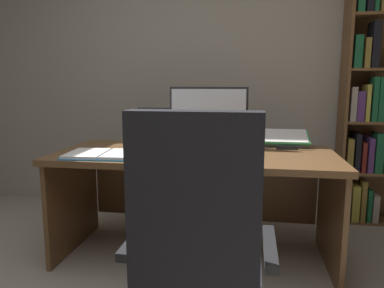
# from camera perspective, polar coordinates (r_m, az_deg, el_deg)

# --- Properties ---
(wall_back) EXTENTS (5.28, 0.12, 2.81)m
(wall_back) POSITION_cam_1_polar(r_m,az_deg,el_deg) (3.43, 1.82, 13.50)
(wall_back) COLOR #A89E8E
(wall_back) RESTS_ON ground
(desk) EXTENTS (1.81, 0.79, 0.72)m
(desk) POSITION_cam_1_polar(r_m,az_deg,el_deg) (2.49, 0.75, -5.20)
(desk) COLOR brown
(desk) RESTS_ON ground
(bookshelf) EXTENTS (0.77, 0.27, 2.13)m
(bookshelf) POSITION_cam_1_polar(r_m,az_deg,el_deg) (3.35, 27.44, 5.64)
(bookshelf) COLOR brown
(bookshelf) RESTS_ON ground
(office_chair) EXTENTS (0.61, 0.60, 1.08)m
(office_chair) POSITION_cam_1_polar(r_m,az_deg,el_deg) (1.52, 0.98, -18.48)
(office_chair) COLOR #232326
(office_chair) RESTS_ON ground
(monitor) EXTENTS (0.56, 0.16, 0.42)m
(monitor) POSITION_cam_1_polar(r_m,az_deg,el_deg) (2.60, 2.60, 4.49)
(monitor) COLOR #232326
(monitor) RESTS_ON desk
(laptop) EXTENTS (0.31, 0.34, 0.26)m
(laptop) POSITION_cam_1_polar(r_m,az_deg,el_deg) (2.71, -6.22, 1.17)
(laptop) COLOR #232326
(laptop) RESTS_ON desk
(keyboard) EXTENTS (0.42, 0.15, 0.02)m
(keyboard) POSITION_cam_1_polar(r_m,az_deg,el_deg) (2.21, 1.26, -1.84)
(keyboard) COLOR #232326
(keyboard) RESTS_ON desk
(computer_mouse) EXTENTS (0.06, 0.10, 0.04)m
(computer_mouse) POSITION_cam_1_polar(r_m,az_deg,el_deg) (2.18, 9.09, -1.86)
(computer_mouse) COLOR #232326
(computer_mouse) RESTS_ON desk
(reading_stand_with_book) EXTENTS (0.33, 0.26, 0.11)m
(reading_stand_with_book) POSITION_cam_1_polar(r_m,az_deg,el_deg) (2.67, 14.44, 0.88)
(reading_stand_with_book) COLOR #232326
(reading_stand_with_book) RESTS_ON desk
(open_binder) EXTENTS (0.50, 0.34, 0.02)m
(open_binder) POSITION_cam_1_polar(r_m,az_deg,el_deg) (2.31, -13.43, -1.58)
(open_binder) COLOR #2D84C6
(open_binder) RESTS_ON desk
(notepad) EXTENTS (0.16, 0.21, 0.01)m
(notepad) POSITION_cam_1_polar(r_m,az_deg,el_deg) (2.45, -4.09, -0.88)
(notepad) COLOR white
(notepad) RESTS_ON desk
(pen) EXTENTS (0.13, 0.06, 0.01)m
(pen) POSITION_cam_1_polar(r_m,az_deg,el_deg) (2.44, -3.64, -0.69)
(pen) COLOR black
(pen) RESTS_ON notepad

